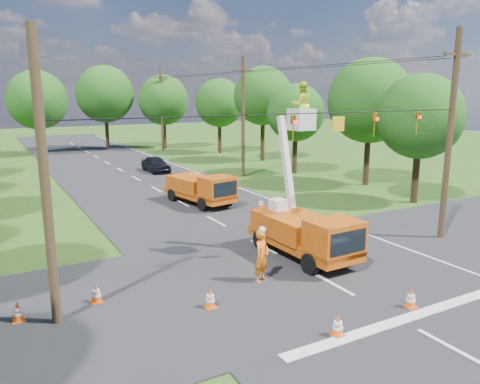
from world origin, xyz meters
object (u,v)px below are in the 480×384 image
bucket_truck (305,221)px  tree_far_a (37,100)px  traffic_cone_0 (338,325)px  pole_right_near (450,135)px  tree_far_b (105,94)px  traffic_cone_3 (261,203)px  distant_car (156,164)px  tree_right_d (263,96)px  ground_worker (262,256)px  pole_right_far (162,109)px  traffic_cone_6 (18,311)px  second_truck (201,188)px  tree_right_c (296,113)px  traffic_cone_1 (411,298)px  tree_right_e (219,103)px  traffic_cone_7 (225,188)px  pole_right_mid (243,116)px  tree_right_a (420,117)px  traffic_cone_5 (96,293)px  traffic_cone_2 (278,222)px  tree_far_c (164,100)px  pole_left (45,182)px  traffic_cone_4 (210,298)px

bucket_truck → tree_far_a: (-5.84, 41.98, 4.53)m
traffic_cone_0 → pole_right_near: bearing=24.5°
tree_far_b → traffic_cone_3: bearing=-88.8°
traffic_cone_0 → distant_car: bearing=80.8°
pole_right_near → tree_right_d: size_ratio=1.03×
ground_worker → pole_right_far: (10.66, 40.34, 4.09)m
traffic_cone_6 → pole_right_far: size_ratio=0.07×
second_truck → traffic_cone_3: size_ratio=8.07×
tree_right_c → traffic_cone_6: bearing=-142.3°
second_truck → tree_right_c: tree_right_c is taller
distant_car → traffic_cone_1: size_ratio=5.84×
bucket_truck → tree_right_e: bearing=67.4°
second_truck → traffic_cone_7: size_ratio=8.07×
pole_right_mid → tree_right_c: bearing=-12.0°
second_truck → tree_right_c: 14.57m
tree_right_a → tree_right_c: tree_right_a is taller
traffic_cone_5 → traffic_cone_0: bearing=-45.1°
traffic_cone_7 → tree_right_c: (9.23, 4.40, 4.95)m
ground_worker → traffic_cone_2: ground_worker is taller
tree_right_c → tree_far_c: tree_far_c is taller
traffic_cone_1 → traffic_cone_2: same height
tree_far_a → pole_right_near: bearing=-72.6°
bucket_truck → traffic_cone_2: (1.43, 4.22, -1.30)m
traffic_cone_3 → tree_far_a: bearing=104.5°
pole_right_near → tree_right_d: bearing=76.9°
traffic_cone_7 → tree_far_a: (-8.97, 28.40, 5.83)m
pole_left → tree_far_a: tree_far_a is taller
pole_right_mid → tree_far_a: pole_right_mid is taller
traffic_cone_3 → tree_far_a: size_ratio=0.07×
second_truck → pole_right_near: size_ratio=0.57×
traffic_cone_0 → tree_right_c: tree_right_c is taller
traffic_cone_1 → tree_far_b: size_ratio=0.07×
traffic_cone_5 → distant_car: bearing=66.6°
traffic_cone_6 → traffic_cone_0: bearing=-34.3°
traffic_cone_2 → pole_right_near: bearing=-40.1°
bucket_truck → pole_right_far: size_ratio=0.75×
pole_right_far → tree_right_e: size_ratio=1.16×
traffic_cone_3 → traffic_cone_7: 5.30m
tree_right_a → tree_far_b: tree_far_b is taller
second_truck → tree_far_a: bearing=90.3°
second_truck → tree_far_a: 31.80m
traffic_cone_4 → tree_far_a: size_ratio=0.07×
tree_far_c → distant_car: bearing=-112.8°
distant_car → traffic_cone_1: 30.31m
traffic_cone_3 → pole_right_mid: pole_right_mid is taller
traffic_cone_5 → traffic_cone_4: bearing=-34.9°
tree_right_c → tree_right_d: size_ratio=0.81×
pole_right_near → tree_far_a: 45.08m
tree_right_e → second_truck: bearing=-119.3°
tree_far_b → traffic_cone_6: bearing=-107.0°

